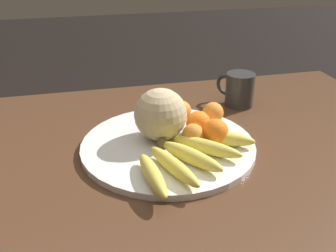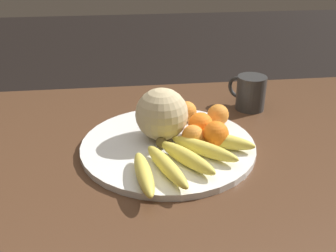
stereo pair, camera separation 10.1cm
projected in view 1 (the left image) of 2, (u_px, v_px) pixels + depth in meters
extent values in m
cube|color=#4C301E|center=(161.00, 163.00, 1.01)|extent=(1.57, 1.03, 0.04)
cube|color=#4C301E|center=(298.00, 168.00, 1.70)|extent=(0.07, 0.07, 0.73)
cylinder|color=white|center=(168.00, 146.00, 1.03)|extent=(0.46, 0.46, 0.02)
torus|color=#47382D|center=(168.00, 145.00, 1.03)|extent=(0.46, 0.46, 0.01)
sphere|color=#C6B284|center=(160.00, 114.00, 1.02)|extent=(0.14, 0.14, 0.14)
sphere|color=brown|center=(162.00, 143.00, 0.99)|extent=(0.03, 0.03, 0.03)
ellipsoid|color=#DBC64C|center=(153.00, 175.00, 0.86)|extent=(0.05, 0.18, 0.04)
ellipsoid|color=#DBC64C|center=(174.00, 166.00, 0.89)|extent=(0.10, 0.20, 0.04)
ellipsoid|color=#DBC64C|center=(192.00, 156.00, 0.93)|extent=(0.13, 0.17, 0.04)
ellipsoid|color=#DBC64C|center=(206.00, 147.00, 0.97)|extent=(0.16, 0.15, 0.04)
ellipsoid|color=#DBC64C|center=(218.00, 137.00, 1.02)|extent=(0.19, 0.13, 0.04)
sphere|color=orange|center=(213.00, 113.00, 1.13)|extent=(0.06, 0.06, 0.06)
sphere|color=orange|center=(215.00, 132.00, 1.02)|extent=(0.07, 0.07, 0.07)
sphere|color=orange|center=(198.00, 123.00, 1.06)|extent=(0.07, 0.07, 0.07)
sphere|color=orange|center=(193.00, 134.00, 1.01)|extent=(0.06, 0.06, 0.06)
sphere|color=orange|center=(181.00, 111.00, 1.14)|extent=(0.06, 0.06, 0.06)
cylinder|color=#2D2D2D|center=(240.00, 90.00, 1.27)|extent=(0.09, 0.09, 0.11)
torus|color=#2D2D2D|center=(226.00, 85.00, 1.30)|extent=(0.06, 0.06, 0.07)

